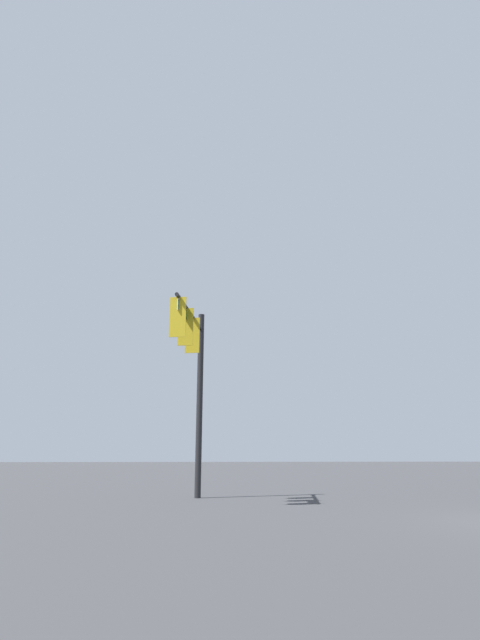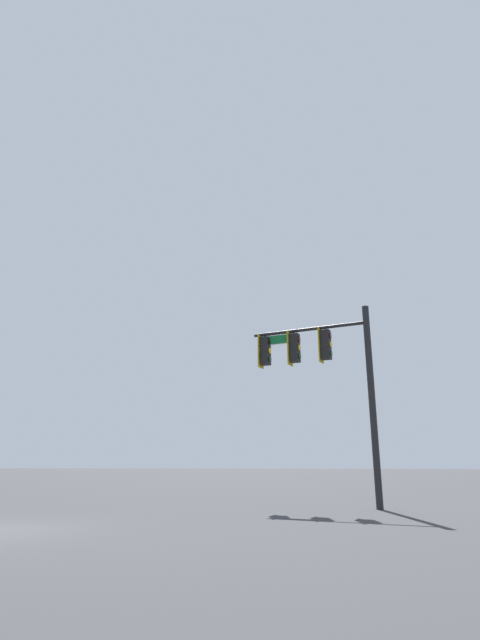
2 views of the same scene
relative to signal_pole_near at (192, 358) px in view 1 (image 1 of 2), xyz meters
name	(u,v)px [view 1 (image 1 of 2)]	position (x,y,z in m)	size (l,w,h in m)	color
signal_pole_near	(192,358)	(0.00, 0.00, 0.00)	(4.42, 1.37, 6.94)	black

